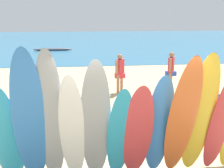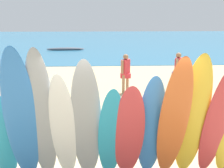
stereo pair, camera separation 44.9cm
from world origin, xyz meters
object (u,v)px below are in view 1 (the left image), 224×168
object	(u,v)px
surfboard_white_3	(72,131)
beachgoer_midbeach	(120,70)
surfboard_rack	(123,145)
surfboard_red_10	(222,122)
surfboard_teal_5	(120,135)
distant_boat	(53,49)
beach_chair_red	(220,105)
surfboard_red_6	(138,133)
beachgoer_near_rack	(171,68)
surfboard_teal_0	(6,137)
surfboard_blue_7	(159,127)
surfboard_grey_2	(51,121)
surfboard_yellow_9	(199,117)
surfboard_blue_1	(30,122)
surfboard_grey_4	(96,124)
surfboard_orange_8	(182,121)

from	to	relation	value
surfboard_white_3	beachgoer_midbeach	world-z (taller)	surfboard_white_3
surfboard_rack	surfboard_red_10	world-z (taller)	surfboard_red_10
surfboard_teal_5	distant_boat	xyz separation A→B (m)	(-3.37, 20.56, -0.85)
surfboard_white_3	beach_chair_red	size ratio (longest dim) A/B	2.87
surfboard_red_6	surfboard_red_10	world-z (taller)	surfboard_red_10
surfboard_red_6	beachgoer_near_rack	xyz separation A→B (m)	(2.76, 6.25, -0.05)
surfboard_teal_0	surfboard_blue_7	world-z (taller)	surfboard_blue_7
surfboard_teal_5	surfboard_grey_2	bearing A→B (deg)	174.74
surfboard_blue_7	surfboard_yellow_9	distance (m)	0.78
surfboard_blue_1	surfboard_teal_5	bearing A→B (deg)	-3.29
surfboard_teal_5	surfboard_red_10	distance (m)	1.96
surfboard_rack	surfboard_blue_7	xyz separation A→B (m)	(0.60, -0.46, 0.57)
surfboard_blue_7	surfboard_red_6	bearing A→B (deg)	-171.20
surfboard_grey_4	beachgoer_near_rack	distance (m)	7.22
surfboard_teal_5	beachgoer_near_rack	world-z (taller)	surfboard_teal_5
beach_chair_red	surfboard_red_10	bearing A→B (deg)	-124.65
surfboard_teal_0	surfboard_grey_2	bearing A→B (deg)	-2.70
surfboard_red_6	surfboard_blue_7	xyz separation A→B (m)	(0.42, 0.06, 0.07)
surfboard_blue_7	distant_boat	xyz separation A→B (m)	(-4.13, 20.51, -0.95)
surfboard_grey_4	surfboard_teal_5	xyz separation A→B (m)	(0.44, 0.03, -0.25)
surfboard_rack	surfboard_orange_8	xyz separation A→B (m)	(0.97, -0.64, 0.76)
surfboard_white_3	beachgoer_midbeach	xyz separation A→B (m)	(1.74, 6.16, -0.18)
surfboard_red_6	surfboard_grey_4	bearing A→B (deg)	-179.50
surfboard_grey_4	beach_chair_red	bearing A→B (deg)	36.47
surfboard_white_3	surfboard_blue_1	bearing A→B (deg)	-170.56
surfboard_orange_8	distant_boat	bearing A→B (deg)	102.61
beachgoer_midbeach	surfboard_grey_2	bearing A→B (deg)	-163.00
surfboard_red_6	beach_chair_red	xyz separation A→B (m)	(3.25, 2.92, -0.58)
surfboard_red_6	beachgoer_midbeach	world-z (taller)	surfboard_red_6
surfboard_red_10	surfboard_blue_7	bearing A→B (deg)	172.39
surfboard_teal_5	distant_boat	bearing A→B (deg)	93.58
surfboard_red_6	surfboard_yellow_9	bearing A→B (deg)	-2.15
surfboard_teal_0	beachgoer_near_rack	size ratio (longest dim) A/B	1.26
beach_chair_red	surfboard_teal_5	bearing A→B (deg)	-146.42
surfboard_white_3	surfboard_red_6	bearing A→B (deg)	3.21
beachgoer_midbeach	distant_boat	world-z (taller)	beachgoer_midbeach
surfboard_red_6	surfboard_blue_7	world-z (taller)	surfboard_blue_7
surfboard_grey_4	distant_boat	xyz separation A→B (m)	(-2.93, 20.60, -1.11)
surfboard_grey_2	beach_chair_red	xyz separation A→B (m)	(4.82, 2.93, -0.91)
surfboard_blue_1	surfboard_red_10	distance (m)	3.53
surfboard_red_10	surfboard_teal_0	bearing A→B (deg)	174.62
surfboard_blue_1	surfboard_yellow_9	bearing A→B (deg)	-4.54
surfboard_teal_5	beachgoer_near_rack	bearing A→B (deg)	57.93
surfboard_rack	surfboard_yellow_9	size ratio (longest dim) A/B	1.82
distant_boat	surfboard_red_6	bearing A→B (deg)	-79.78
surfboard_red_10	distant_boat	world-z (taller)	surfboard_red_10
surfboard_blue_1	surfboard_white_3	xyz separation A→B (m)	(0.71, 0.07, -0.23)
surfboard_teal_0	surfboard_blue_1	distance (m)	0.58
surfboard_teal_0	surfboard_blue_7	xyz separation A→B (m)	(2.79, -0.02, 0.06)
beachgoer_near_rack	beachgoer_midbeach	distance (m)	2.22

